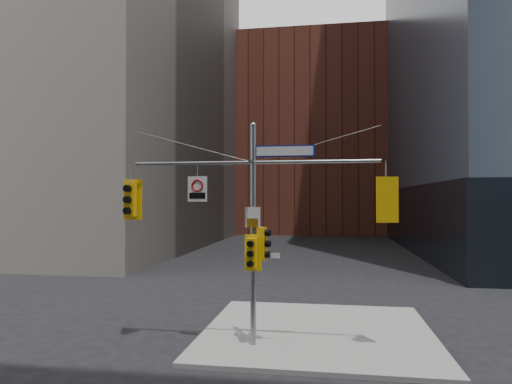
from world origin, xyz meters
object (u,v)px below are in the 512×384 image
(signal_assembly, at_px, (253,211))
(regulatory_sign_arm, at_px, (197,188))
(traffic_light_pole_front, at_px, (252,253))
(traffic_light_west_arm, at_px, (130,200))
(traffic_light_pole_side, at_px, (263,244))
(traffic_light_east_arm, at_px, (386,200))
(street_sign_blade, at_px, (285,151))

(signal_assembly, height_order, regulatory_sign_arm, signal_assembly)
(signal_assembly, relative_size, traffic_light_pole_front, 6.92)
(regulatory_sign_arm, bearing_deg, signal_assembly, 4.78)
(signal_assembly, height_order, traffic_light_west_arm, signal_assembly)
(signal_assembly, distance_m, traffic_light_west_arm, 4.22)
(traffic_light_pole_side, bearing_deg, traffic_light_pole_front, 139.65)
(signal_assembly, distance_m, traffic_light_pole_front, 1.33)
(traffic_light_east_arm, height_order, traffic_light_pole_front, traffic_light_east_arm)
(signal_assembly, distance_m, street_sign_blade, 2.18)
(signal_assembly, relative_size, regulatory_sign_arm, 9.66)
(traffic_light_west_arm, xyz_separation_m, traffic_light_pole_side, (4.52, -0.01, -1.41))
(traffic_light_pole_front, height_order, regulatory_sign_arm, regulatory_sign_arm)
(traffic_light_west_arm, xyz_separation_m, traffic_light_east_arm, (8.35, -0.01, -0.00))
(street_sign_blade, bearing_deg, traffic_light_pole_front, -165.67)
(traffic_light_west_arm, relative_size, street_sign_blade, 0.72)
(regulatory_sign_arm, bearing_deg, traffic_light_west_arm, -176.67)
(traffic_light_pole_side, bearing_deg, traffic_light_east_arm, -79.92)
(signal_assembly, xyz_separation_m, street_sign_blade, (1.02, 0.00, 1.93))
(traffic_light_east_arm, distance_m, traffic_light_pole_side, 4.07)
(traffic_light_west_arm, height_order, regulatory_sign_arm, regulatory_sign_arm)
(traffic_light_west_arm, bearing_deg, regulatory_sign_arm, 3.83)
(signal_assembly, relative_size, traffic_light_pole_side, 7.66)
(traffic_light_pole_side, height_order, regulatory_sign_arm, regulatory_sign_arm)
(traffic_light_west_arm, relative_size, traffic_light_pole_front, 1.20)
(signal_assembly, xyz_separation_m, regulatory_sign_arm, (-1.86, -0.02, 0.76))
(traffic_light_east_arm, relative_size, regulatory_sign_arm, 1.69)
(traffic_light_west_arm, bearing_deg, traffic_light_pole_front, 0.83)
(traffic_light_pole_front, bearing_deg, traffic_light_pole_side, 46.05)
(traffic_light_west_arm, relative_size, traffic_light_east_arm, 0.99)
(traffic_light_east_arm, bearing_deg, regulatory_sign_arm, -4.98)
(street_sign_blade, relative_size, regulatory_sign_arm, 2.33)
(traffic_light_pole_front, xyz_separation_m, street_sign_blade, (1.02, 0.27, 3.24))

